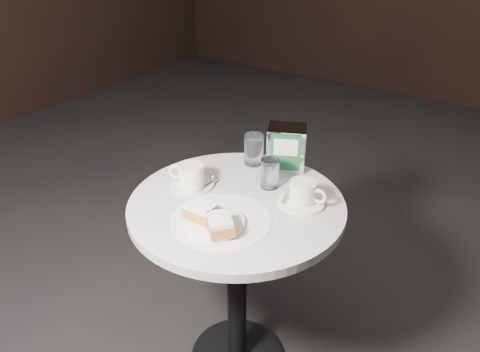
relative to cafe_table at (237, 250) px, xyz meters
name	(u,v)px	position (x,y,z in m)	size (l,w,h in m)	color
cafe_table	(237,250)	(0.00, 0.00, 0.00)	(0.70, 0.70, 0.74)	black
sugar_spill	(221,220)	(0.02, -0.11, 0.20)	(0.31, 0.31, 0.00)	white
beignet_plate	(213,220)	(0.02, -0.15, 0.22)	(0.22, 0.22, 0.06)	white
coffee_cup_left	(191,177)	(-0.18, 0.00, 0.23)	(0.19, 0.19, 0.08)	silver
coffee_cup_right	(303,195)	(0.18, 0.11, 0.23)	(0.16, 0.16, 0.08)	white
water_glass_left	(254,150)	(-0.09, 0.25, 0.25)	(0.09, 0.09, 0.12)	white
water_glass_right	(270,174)	(0.04, 0.14, 0.25)	(0.07, 0.07, 0.10)	white
napkin_dispenser	(287,147)	(0.02, 0.30, 0.28)	(0.17, 0.15, 0.16)	silver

